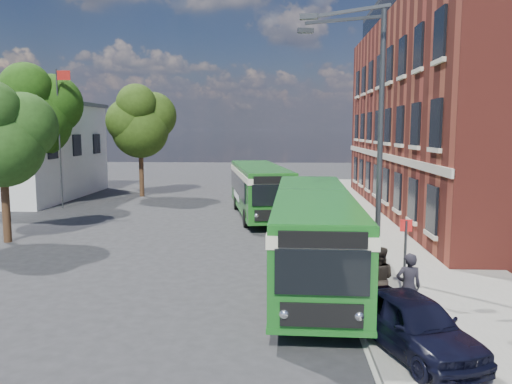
# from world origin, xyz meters

# --- Properties ---
(ground) EXTENTS (120.00, 120.00, 0.00)m
(ground) POSITION_xyz_m (0.00, 0.00, 0.00)
(ground) COLOR #262629
(ground) RESTS_ON ground
(pavement) EXTENTS (6.00, 48.00, 0.15)m
(pavement) POSITION_xyz_m (7.00, 8.00, 0.07)
(pavement) COLOR gray
(pavement) RESTS_ON ground
(kerb_line) EXTENTS (0.12, 48.00, 0.01)m
(kerb_line) POSITION_xyz_m (3.95, 8.00, 0.01)
(kerb_line) COLOR beige
(kerb_line) RESTS_ON ground
(brick_office) EXTENTS (12.10, 26.00, 14.20)m
(brick_office) POSITION_xyz_m (14.00, 12.00, 6.97)
(brick_office) COLOR maroon
(brick_office) RESTS_ON ground
(white_building) EXTENTS (9.40, 13.40, 7.30)m
(white_building) POSITION_xyz_m (-18.00, 18.00, 3.66)
(white_building) COLOR silver
(white_building) RESTS_ON ground
(flagpole) EXTENTS (0.95, 0.10, 9.00)m
(flagpole) POSITION_xyz_m (-12.45, 13.00, 4.94)
(flagpole) COLOR #373A3C
(flagpole) RESTS_ON ground
(street_lamp) EXTENTS (2.96, 2.38, 9.00)m
(street_lamp) POSITION_xyz_m (4.84, -2.00, 4.79)
(street_lamp) COLOR #373A3C
(street_lamp) RESTS_ON ground
(bus_stop_sign) EXTENTS (0.35, 0.08, 2.52)m
(bus_stop_sign) POSITION_xyz_m (5.60, -4.20, 1.51)
(bus_stop_sign) COLOR #373A3C
(bus_stop_sign) RESTS_ON ground
(bus_front) EXTENTS (2.92, 12.19, 3.02)m
(bus_front) POSITION_xyz_m (3.03, -1.84, 1.83)
(bus_front) COLOR #19611C
(bus_front) RESTS_ON ground
(bus_rear) EXTENTS (4.40, 11.04, 3.02)m
(bus_rear) POSITION_xyz_m (0.60, 10.77, 1.83)
(bus_rear) COLOR #1D601C
(bus_rear) RESTS_ON ground
(parked_car) EXTENTS (2.78, 4.18, 1.32)m
(parked_car) POSITION_xyz_m (4.94, -7.87, 0.81)
(parked_car) COLOR black
(parked_car) RESTS_ON pavement
(pedestrian_a) EXTENTS (0.68, 0.46, 1.82)m
(pedestrian_a) POSITION_xyz_m (5.27, -6.00, 1.06)
(pedestrian_a) COLOR black
(pedestrian_a) RESTS_ON pavement
(pedestrian_b) EXTENTS (1.02, 0.87, 1.83)m
(pedestrian_b) POSITION_xyz_m (4.62, -5.33, 1.06)
(pedestrian_b) COLOR black
(pedestrian_b) RESTS_ON pavement
(tree_left) EXTENTS (4.32, 4.11, 7.29)m
(tree_left) POSITION_xyz_m (-10.61, 3.06, 4.94)
(tree_left) COLOR #372414
(tree_left) RESTS_ON ground
(tree_mid) EXTENTS (5.59, 5.31, 9.44)m
(tree_mid) POSITION_xyz_m (-14.42, 13.77, 6.40)
(tree_mid) COLOR #372414
(tree_mid) RESTS_ON ground
(tree_right) EXTENTS (5.07, 4.82, 8.55)m
(tree_right) POSITION_xyz_m (-8.86, 19.09, 5.80)
(tree_right) COLOR #372414
(tree_right) RESTS_ON ground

